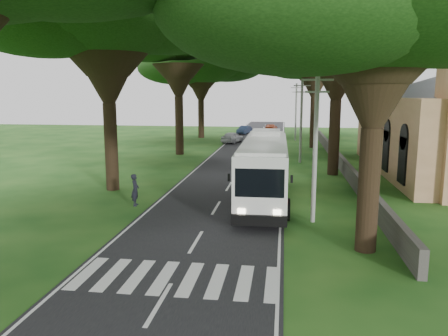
% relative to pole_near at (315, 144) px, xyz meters
% --- Properties ---
extents(ground, '(140.00, 140.00, 0.00)m').
position_rel_pole_near_xyz_m(ground, '(-5.50, -6.00, -4.18)').
color(ground, '#134012').
rests_on(ground, ground).
extents(road, '(8.00, 120.00, 0.04)m').
position_rel_pole_near_xyz_m(road, '(-5.50, 19.00, -4.17)').
color(road, black).
rests_on(road, ground).
extents(crosswalk, '(8.00, 3.00, 0.01)m').
position_rel_pole_near_xyz_m(crosswalk, '(-5.50, -8.00, -4.18)').
color(crosswalk, silver).
rests_on(crosswalk, ground).
extents(property_wall, '(0.35, 50.00, 1.20)m').
position_rel_pole_near_xyz_m(property_wall, '(3.50, 18.00, -3.58)').
color(property_wall, '#383533').
rests_on(property_wall, ground).
extents(pole_near, '(1.60, 0.24, 8.00)m').
position_rel_pole_near_xyz_m(pole_near, '(0.00, 0.00, 0.00)').
color(pole_near, gray).
rests_on(pole_near, ground).
extents(pole_mid, '(1.60, 0.24, 8.00)m').
position_rel_pole_near_xyz_m(pole_mid, '(0.00, 20.00, 0.00)').
color(pole_mid, gray).
rests_on(pole_mid, ground).
extents(pole_far, '(1.60, 0.24, 8.00)m').
position_rel_pole_near_xyz_m(pole_far, '(0.00, 40.00, 0.00)').
color(pole_far, gray).
rests_on(pole_far, ground).
extents(tree_l_mida, '(15.70, 15.70, 15.73)m').
position_rel_pole_near_xyz_m(tree_l_mida, '(-13.50, 6.00, 8.12)').
color(tree_l_mida, black).
rests_on(tree_l_mida, ground).
extents(tree_l_midb, '(13.85, 13.85, 16.00)m').
position_rel_pole_near_xyz_m(tree_l_midb, '(-13.00, 24.00, 8.70)').
color(tree_l_midb, black).
rests_on(tree_l_midb, ground).
extents(tree_l_far, '(15.88, 15.88, 14.72)m').
position_rel_pole_near_xyz_m(tree_l_far, '(-14.00, 42.00, 7.09)').
color(tree_l_far, black).
rests_on(tree_l_far, ground).
extents(tree_r_mida, '(13.52, 13.52, 15.49)m').
position_rel_pole_near_xyz_m(tree_r_mida, '(2.50, 14.00, 8.26)').
color(tree_r_mida, black).
rests_on(tree_r_mida, ground).
extents(tree_r_midb, '(15.31, 15.31, 16.49)m').
position_rel_pole_near_xyz_m(tree_r_midb, '(2.00, 32.00, 8.93)').
color(tree_r_midb, black).
rests_on(tree_r_midb, ground).
extents(tree_r_far, '(14.69, 14.69, 15.24)m').
position_rel_pole_near_xyz_m(tree_r_far, '(3.00, 50.00, 7.82)').
color(tree_r_far, black).
rests_on(tree_r_far, ground).
extents(coach_bus, '(3.21, 13.14, 3.87)m').
position_rel_pole_near_xyz_m(coach_bus, '(-2.80, 4.50, -2.10)').
color(coach_bus, white).
rests_on(coach_bus, ground).
extents(distant_car_a, '(2.97, 4.70, 1.49)m').
position_rel_pole_near_xyz_m(distant_car_a, '(-8.50, 35.65, -3.40)').
color(distant_car_a, '#ADAEB2').
rests_on(distant_car_a, road).
extents(distant_car_b, '(2.40, 4.20, 1.31)m').
position_rel_pole_near_xyz_m(distant_car_b, '(-8.06, 48.63, -3.50)').
color(distant_car_b, navy).
rests_on(distant_car_b, road).
extents(distant_car_c, '(2.26, 4.77, 1.34)m').
position_rel_pole_near_xyz_m(distant_car_c, '(-3.87, 52.96, -3.48)').
color(distant_car_c, '#9B3616').
rests_on(distant_car_c, road).
extents(pedestrian, '(0.57, 0.77, 1.94)m').
position_rel_pole_near_xyz_m(pedestrian, '(-10.44, 1.96, -3.21)').
color(pedestrian, black).
rests_on(pedestrian, ground).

